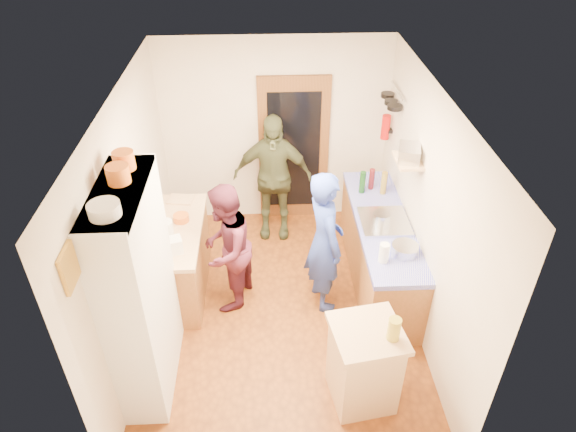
{
  "coord_description": "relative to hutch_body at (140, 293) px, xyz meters",
  "views": [
    {
      "loc": [
        -0.13,
        -4.26,
        4.32
      ],
      "look_at": [
        0.09,
        0.15,
        1.24
      ],
      "focal_mm": 32.0,
      "sensor_mm": 36.0,
      "label": 1
    }
  ],
  "objects": [
    {
      "name": "radio",
      "position": [
        2.67,
        1.25,
        0.69
      ],
      "size": [
        0.29,
        0.35,
        0.15
      ],
      "primitive_type": "cube",
      "rotation": [
        0.0,
        0.0,
        -0.25
      ],
      "color": "silver",
      "rests_on": "wall_shelf"
    },
    {
      "name": "hutch_top_shelf",
      "position": [
        0.0,
        0.0,
        1.08
      ],
      "size": [
        0.4,
        1.14,
        0.04
      ],
      "primitive_type": "cube",
      "color": "silver",
      "rests_on": "hutch_body"
    },
    {
      "name": "wall_right",
      "position": [
        2.81,
        0.8,
        0.2
      ],
      "size": [
        0.02,
        4.0,
        2.6
      ],
      "primitive_type": "cube",
      "color": "beige",
      "rests_on": "ground"
    },
    {
      "name": "orange_pot_b",
      "position": [
        0.0,
        0.33,
        1.18
      ],
      "size": [
        0.18,
        0.18,
        0.16
      ],
      "primitive_type": "cylinder",
      "color": "orange",
      "rests_on": "hutch_top_shelf"
    },
    {
      "name": "fire_extinguisher",
      "position": [
        2.71,
        2.5,
        0.4
      ],
      "size": [
        0.11,
        0.11,
        0.32
      ],
      "primitive_type": "cylinder",
      "color": "red",
      "rests_on": "wall_right"
    },
    {
      "name": "bottle_b",
      "position": [
        2.48,
        2.0,
        -0.06
      ],
      "size": [
        0.08,
        0.08,
        0.27
      ],
      "primitive_type": "cylinder",
      "rotation": [
        0.0,
        0.0,
        -0.26
      ],
      "color": "#591419",
      "rests_on": "right_counter_top"
    },
    {
      "name": "wall_shelf",
      "position": [
        2.67,
        1.25,
        0.6
      ],
      "size": [
        0.26,
        0.42,
        0.03
      ],
      "primitive_type": "cube",
      "color": "tan",
      "rests_on": "wall_right"
    },
    {
      "name": "cutting_board",
      "position": [
        1.97,
        -0.34,
        -0.21
      ],
      "size": [
        0.39,
        0.33,
        0.02
      ],
      "primitive_type": "cube",
      "rotation": [
        0.0,
        0.0,
        0.16
      ],
      "color": "white",
      "rests_on": "island_top"
    },
    {
      "name": "paper_towel",
      "position": [
        2.35,
        0.57,
        -0.09
      ],
      "size": [
        0.11,
        0.11,
        0.22
      ],
      "primitive_type": "cylinder",
      "rotation": [
        0.0,
        0.0,
        -0.09
      ],
      "color": "white",
      "rests_on": "right_counter_top"
    },
    {
      "name": "person_left",
      "position": [
        0.74,
        1.03,
        -0.32
      ],
      "size": [
        0.79,
        0.9,
        1.56
      ],
      "primitive_type": "imported",
      "rotation": [
        0.0,
        0.0,
        -1.87
      ],
      "color": "#4C1B2B",
      "rests_on": "ground"
    },
    {
      "name": "pan_hang_a",
      "position": [
        2.7,
        2.15,
        0.82
      ],
      "size": [
        0.18,
        0.18,
        0.05
      ],
      "primitive_type": "cylinder",
      "color": "black",
      "rests_on": "pan_rail"
    },
    {
      "name": "chopping_board",
      "position": [
        0.12,
        1.83,
        -0.19
      ],
      "size": [
        0.33,
        0.26,
        0.02
      ],
      "primitive_type": "cube",
      "rotation": [
        0.0,
        0.0,
        -0.15
      ],
      "color": "tan",
      "rests_on": "left_counter_top"
    },
    {
      "name": "toaster",
      "position": [
        0.15,
        0.82,
        -0.11
      ],
      "size": [
        0.26,
        0.21,
        0.17
      ],
      "primitive_type": "cube",
      "rotation": [
        0.0,
        0.0,
        0.31
      ],
      "color": "white",
      "rests_on": "left_counter_top"
    },
    {
      "name": "orange_bowl",
      "position": [
        0.18,
        1.4,
        -0.16
      ],
      "size": [
        0.23,
        0.23,
        0.08
      ],
      "primitive_type": "cylinder",
      "rotation": [
        0.0,
        0.0,
        -0.33
      ],
      "color": "orange",
      "rests_on": "left_counter_top"
    },
    {
      "name": "island_base",
      "position": [
        2.03,
        -0.38,
        -0.67
      ],
      "size": [
        0.63,
        0.63,
        0.86
      ],
      "primitive_type": "cube",
      "rotation": [
        0.0,
        0.0,
        0.16
      ],
      "color": "tan",
      "rests_on": "ground"
    },
    {
      "name": "hutch_body",
      "position": [
        0.0,
        0.0,
        0.0
      ],
      "size": [
        0.4,
        1.2,
        2.2
      ],
      "primitive_type": "cube",
      "color": "silver",
      "rests_on": "ground"
    },
    {
      "name": "oil_jar",
      "position": [
        2.22,
        -0.47,
        -0.08
      ],
      "size": [
        0.13,
        0.13,
        0.23
      ],
      "primitive_type": "cylinder",
      "rotation": [
        0.0,
        0.0,
        0.16
      ],
      "color": "#AD9E2D",
      "rests_on": "island_top"
    },
    {
      "name": "door_glass",
      "position": [
        1.55,
        2.74,
        -0.05
      ],
      "size": [
        0.7,
        0.02,
        1.7
      ],
      "primitive_type": "cube",
      "color": "black",
      "rests_on": "door_frame"
    },
    {
      "name": "mixing_bowl",
      "position": [
        2.6,
        0.69,
        -0.15
      ],
      "size": [
        0.34,
        0.34,
        0.11
      ],
      "primitive_type": "cylinder",
      "rotation": [
        0.0,
        0.0,
        -0.24
      ],
      "color": "silver",
      "rests_on": "right_counter_top"
    },
    {
      "name": "ceiling",
      "position": [
        1.3,
        0.8,
        1.51
      ],
      "size": [
        3.0,
        4.0,
        0.02
      ],
      "primitive_type": "cube",
      "color": "silver",
      "rests_on": "ground"
    },
    {
      "name": "bottle_c",
      "position": [
        2.61,
        1.87,
        -0.05
      ],
      "size": [
        0.09,
        0.09,
        0.3
      ],
      "primitive_type": "cylinder",
      "rotation": [
        0.0,
        0.0,
        -0.17
      ],
      "color": "olive",
      "rests_on": "right_counter_top"
    },
    {
      "name": "wall_front",
      "position": [
        1.3,
        -1.21,
        0.2
      ],
      "size": [
        3.0,
        0.02,
        2.6
      ],
      "primitive_type": "cube",
      "color": "beige",
      "rests_on": "ground"
    },
    {
      "name": "pan_hang_c",
      "position": [
        2.7,
        2.55,
        0.81
      ],
      "size": [
        0.17,
        0.17,
        0.05
      ],
      "primitive_type": "cylinder",
      "color": "black",
      "rests_on": "pan_rail"
    },
    {
      "name": "person_back",
      "position": [
        1.26,
        2.35,
        -0.22
      ],
      "size": [
        1.07,
        0.51,
        1.77
      ],
      "primitive_type": "imported",
      "rotation": [
        0.0,
        0.0,
        -0.08
      ],
      "color": "#3C4128",
      "rests_on": "ground"
    },
    {
      "name": "hob",
      "position": [
        2.5,
        1.24,
        -0.18
      ],
      "size": [
        0.55,
        0.58,
        0.04
      ],
      "primitive_type": "cube",
      "color": "silver",
      "rests_on": "right_counter_top"
    },
    {
      "name": "left_counter_top",
      "position": [
        0.1,
        1.25,
        -0.23
      ],
      "size": [
        0.64,
        1.44,
        0.05
      ],
      "primitive_type": "cube",
      "color": "tan",
      "rests_on": "left_counter_base"
    },
    {
      "name": "person_hob",
      "position": [
        1.83,
        0.95,
        -0.23
      ],
      "size": [
        0.56,
        0.72,
        1.73
      ],
      "primitive_type": "imported",
      "rotation": [
        0.0,
        0.0,
        1.82
      ],
      "color": "#293EA2",
      "rests_on": "ground"
    },
    {
      "name": "ext_bracket",
      "position": [
        2.77,
        2.5,
        0.35
      ],
      "size": [
        0.06,
        0.1,
        0.04
      ],
      "primitive_type": "cube",
      "color": "black",
      "rests_on": "wall_right"
    },
    {
      "name": "pan_hang_b",
      "position": [
        2.7,
        2.35,
        0.8
      ],
      "size": [
        0.16,
        0.16,
        0.05
      ],
      "primitive_type": "cylinder",
      "color": "black",
      "rests_on": "pan_rail"
    },
    {
      "name": "pan_rail",
      "position": [
        2.76,
        2.33,
        0.95
      ],
      "size": [
        0.02,
        0.65,
        0.02
      ],
      "primitive_type": "cylinder",
      "rotation": [
        1.57,
        0.0,
        0.0
      ],
      "color": "silver",
      "rests_on": "wall_right"
    },
    {
      "name": "wall_back",
      "position": [
        1.3,
        2.81,
        0.2
      ],
      "size": [
        3.0,
        0.02,
        2.6
      ],
      "primitive_type": "cube",
      "color": "beige",
      "rests_on": "ground"
    },
    {
      "name": "right_counter_top",
      "position": [
        2.5,
        1.3,
        -0.23
      ],
      "size": [
        0.62,
        2.22,
        0.06
      ],
      "primitive_type": "cube",
      "color": "#0305BD",
      "rests_on": "right_counter_base"
    },
    {
      "name": "pot_on_hob",
      "position": [
        2.45,
        1.19,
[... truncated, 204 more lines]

